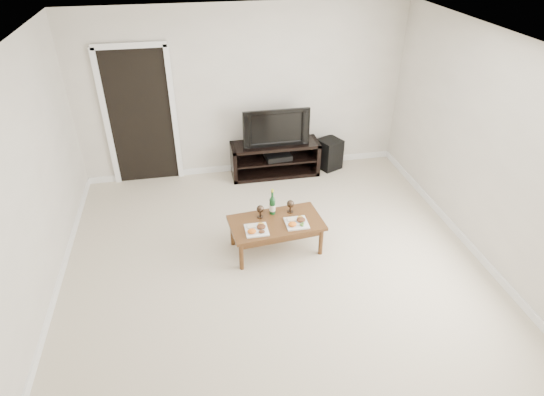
{
  "coord_description": "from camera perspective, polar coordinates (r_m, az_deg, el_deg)",
  "views": [
    {
      "loc": [
        -0.83,
        -3.87,
        3.63
      ],
      "look_at": [
        0.05,
        0.69,
        0.7
      ],
      "focal_mm": 30.0,
      "sensor_mm": 36.0,
      "label": 1
    }
  ],
  "objects": [
    {
      "name": "plate_left",
      "position": [
        5.39,
        -1.95,
        -3.83
      ],
      "size": [
        0.27,
        0.27,
        0.07
      ],
      "primitive_type": "cube",
      "color": "white",
      "rests_on": "coffee_table"
    },
    {
      "name": "floor",
      "position": [
        5.37,
        0.93,
        -10.28
      ],
      "size": [
        5.5,
        5.5,
        0.0
      ],
      "primitive_type": "plane",
      "color": "beige",
      "rests_on": "ground"
    },
    {
      "name": "av_receiver",
      "position": [
        7.28,
        0.75,
        5.28
      ],
      "size": [
        0.43,
        0.34,
        0.08
      ],
      "primitive_type": "cube",
      "rotation": [
        0.0,
        0.0,
        0.09
      ],
      "color": "black",
      "rests_on": "media_console"
    },
    {
      "name": "back_wall",
      "position": [
        7.08,
        -3.65,
        13.0
      ],
      "size": [
        5.0,
        0.04,
        2.6
      ],
      "primitive_type": "cube",
      "color": "silver",
      "rests_on": "ground"
    },
    {
      "name": "wine_bottle",
      "position": [
        5.61,
        0.05,
        -0.46
      ],
      "size": [
        0.07,
        0.07,
        0.35
      ],
      "primitive_type": "cylinder",
      "color": "#103D19",
      "rests_on": "coffee_table"
    },
    {
      "name": "subwoofer",
      "position": [
        7.58,
        7.2,
        5.53
      ],
      "size": [
        0.44,
        0.44,
        0.5
      ],
      "primitive_type": "cube",
      "rotation": [
        0.0,
        0.0,
        0.42
      ],
      "color": "black",
      "rests_on": "ground"
    },
    {
      "name": "ceiling",
      "position": [
        4.08,
        1.26,
        17.93
      ],
      "size": [
        5.0,
        5.5,
        0.04
      ],
      "primitive_type": "cube",
      "color": "white",
      "rests_on": "back_wall"
    },
    {
      "name": "goblet_right",
      "position": [
        5.7,
        2.32,
        -1.04
      ],
      "size": [
        0.09,
        0.09,
        0.17
      ],
      "primitive_type": null,
      "color": "#36281D",
      "rests_on": "coffee_table"
    },
    {
      "name": "goblet_left",
      "position": [
        5.6,
        -1.49,
        -1.7
      ],
      "size": [
        0.09,
        0.09,
        0.17
      ],
      "primitive_type": null,
      "color": "#36281D",
      "rests_on": "coffee_table"
    },
    {
      "name": "media_console",
      "position": [
        7.3,
        0.38,
        4.93
      ],
      "size": [
        1.39,
        0.45,
        0.55
      ],
      "primitive_type": "cube",
      "color": "black",
      "rests_on": "ground"
    },
    {
      "name": "television",
      "position": [
        7.06,
        0.39,
        9.06
      ],
      "size": [
        1.03,
        0.14,
        0.59
      ],
      "primitive_type": "imported",
      "rotation": [
        0.0,
        0.0,
        0.0
      ],
      "color": "black",
      "rests_on": "media_console"
    },
    {
      "name": "doorway",
      "position": [
        7.13,
        -16.14,
        9.57
      ],
      "size": [
        0.9,
        0.02,
        2.05
      ],
      "primitive_type": "cube",
      "color": "black",
      "rests_on": "ground"
    },
    {
      "name": "coffee_table",
      "position": [
        5.69,
        0.51,
        -4.71
      ],
      "size": [
        1.18,
        0.72,
        0.42
      ],
      "primitive_type": "cube",
      "rotation": [
        0.0,
        0.0,
        0.1
      ],
      "color": "#593618",
      "rests_on": "ground"
    },
    {
      "name": "plate_right",
      "position": [
        5.51,
        3.1,
        -2.96
      ],
      "size": [
        0.27,
        0.27,
        0.07
      ],
      "primitive_type": "cube",
      "color": "white",
      "rests_on": "coffee_table"
    }
  ]
}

